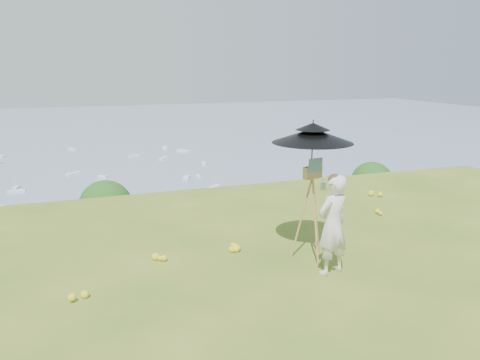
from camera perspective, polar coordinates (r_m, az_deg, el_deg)
name	(u,v)px	position (r m, az deg, el deg)	size (l,w,h in m)	color
ground	(459,304)	(7.09, 25.12, -13.49)	(14.00, 14.00, 0.00)	#476B1E
shoreline_tier	(117,291)	(88.60, -14.72, -12.91)	(170.00, 28.00, 8.00)	#6A6455
bay_water	(87,142)	(247.22, -18.12, 4.45)	(700.00, 700.00, 0.00)	#758CA7
slope_trees	(143,273)	(43.58, -11.71, -11.07)	(110.00, 50.00, 6.00)	#1C4B16
harbor_town	(115,257)	(85.93, -14.98, -9.02)	(110.00, 22.00, 5.00)	silver
moored_boats	(56,178)	(169.59, -21.53, 0.27)	(140.00, 140.00, 0.70)	white
wildflowers	(446,291)	(7.22, 23.77, -12.31)	(10.00, 10.50, 0.12)	yellow
painter	(333,225)	(7.16, 11.23, -5.37)	(0.57, 0.37, 1.55)	beige
field_easel	(311,209)	(7.63, 8.67, -3.54)	(0.64, 0.64, 1.69)	#A66945
sun_umbrella	(312,148)	(7.42, 8.79, 3.85)	(1.27, 1.27, 0.89)	black
painter_cap	(335,177)	(6.96, 11.51, 0.34)	(0.19, 0.23, 0.10)	#D17274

